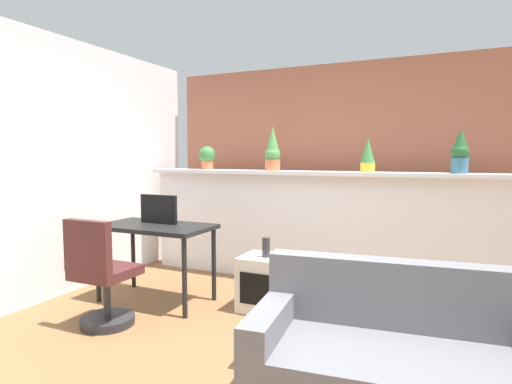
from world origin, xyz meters
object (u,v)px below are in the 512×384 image
desk (155,233)px  couch (399,367)px  potted_plant_0 (207,157)px  vase_on_shelf (266,247)px  potted_plant_1 (273,151)px  office_chair (101,281)px  tv_monitor (159,209)px  potted_plant_2 (368,155)px  potted_plant_3 (460,152)px  side_cube_shelf (263,283)px

desk → couch: size_ratio=0.67×
potted_plant_0 → couch: potted_plant_0 is taller
couch → vase_on_shelf: bearing=138.1°
desk → potted_plant_1: bearing=56.7°
potted_plant_0 → office_chair: potted_plant_0 is taller
tv_monitor → potted_plant_1: bearing=54.1°
potted_plant_0 → potted_plant_2: potted_plant_2 is taller
potted_plant_3 → vase_on_shelf: 2.02m
potted_plant_2 → vase_on_shelf: (-0.72, -0.96, -0.83)m
potted_plant_2 → tv_monitor: size_ratio=0.85×
potted_plant_1 → potted_plant_3: 1.89m
potted_plant_0 → desk: (0.13, -1.19, -0.73)m
potted_plant_2 → office_chair: size_ratio=0.38×
potted_plant_0 → vase_on_shelf: (1.21, -0.99, -0.81)m
vase_on_shelf → potted_plant_0: bearing=140.6°
office_chair → side_cube_shelf: bearing=41.2°
desk → couch: (2.34, -0.94, -0.38)m
potted_plant_0 → potted_plant_2: bearing=-0.9°
potted_plant_0 → side_cube_shelf: (1.17, -0.97, -1.15)m
office_chair → couch: size_ratio=0.56×
potted_plant_2 → couch: size_ratio=0.21×
tv_monitor → couch: 2.64m
desk → potted_plant_2: bearing=32.8°
side_cube_shelf → vase_on_shelf: (0.03, -0.02, 0.34)m
desk → tv_monitor: (-0.02, 0.08, 0.23)m
side_cube_shelf → potted_plant_1: bearing=107.6°
desk → tv_monitor: 0.24m
potted_plant_0 → vase_on_shelf: bearing=-39.4°
couch → potted_plant_2: bearing=104.6°
potted_plant_1 → side_cube_shelf: (0.29, -0.93, -1.22)m
potted_plant_3 → potted_plant_0: bearing=179.2°
office_chair → vase_on_shelf: size_ratio=5.10×
office_chair → couch: 2.36m
side_cube_shelf → vase_on_shelf: vase_on_shelf is taller
potted_plant_3 → couch: 2.40m
office_chair → vase_on_shelf: (1.08, 0.90, 0.20)m
side_cube_shelf → tv_monitor: bearing=-172.7°
potted_plant_0 → tv_monitor: bearing=-84.2°
potted_plant_1 → tv_monitor: size_ratio=1.22×
potted_plant_2 → desk: size_ratio=0.32×
couch → tv_monitor: bearing=156.7°
potted_plant_0 → office_chair: (0.13, -1.89, -1.01)m
potted_plant_3 → vase_on_shelf: size_ratio=2.32×
potted_plant_1 → desk: (-0.75, -1.14, -0.80)m
desk → couch: bearing=-21.8°
potted_plant_1 → desk: 1.59m
potted_plant_1 → side_cube_shelf: 1.56m
tv_monitor → potted_plant_2: bearing=30.7°
tv_monitor → potted_plant_3: bearing=21.9°
tv_monitor → couch: bearing=-23.3°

